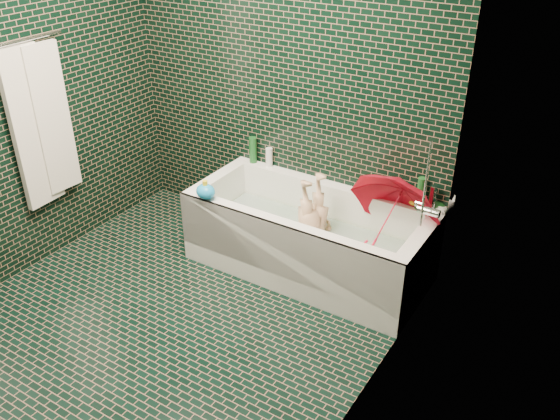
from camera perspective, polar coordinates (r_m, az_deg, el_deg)
The scene contains 20 objects.
floor at distance 3.95m, azimuth -10.68°, elevation -10.73°, with size 2.80×2.80×0.00m, color black.
wall_back at distance 4.33m, azimuth 0.33°, elevation 12.49°, with size 2.80×2.80×0.00m, color black.
wall_right at distance 2.63m, azimuth 8.36°, elevation 0.26°, with size 2.80×2.80×0.00m, color black.
bathtub at distance 4.26m, azimuth 2.65°, elevation -3.35°, with size 1.70×0.75×0.55m.
bath_mat at distance 4.30m, azimuth 2.75°, elevation -3.86°, with size 1.35×0.47×0.01m, color green.
water at distance 4.22m, azimuth 2.80°, elevation -2.23°, with size 1.48×0.53×0.00m, color silver.
towel_rail at distance 4.27m, azimuth -23.44°, elevation 14.76°, with size 0.02×0.02×0.58m, color silver.
towel at distance 4.42m, azimuth -22.06°, elevation 7.59°, with size 0.08×0.44×1.12m.
faucet at distance 3.71m, azimuth 13.91°, elevation 0.47°, with size 0.18×0.19×0.55m.
child at distance 4.20m, azimuth 3.33°, elevation -2.28°, with size 0.31×0.20×0.85m, color tan.
umbrella at distance 3.95m, azimuth 10.36°, elevation -0.67°, with size 0.60×0.60×0.53m, color red.
soap_bottle_a at distance 4.09m, azimuth 14.89°, elevation -0.34°, with size 0.09×0.09×0.24m, color white.
soap_bottle_b at distance 4.10m, azimuth 13.86°, elevation -0.15°, with size 0.10×0.10×0.21m, color #401B68.
soap_bottle_c at distance 4.11m, azimuth 14.49°, elevation -0.16°, with size 0.12×0.12×0.16m, color #164E1D.
bottle_right_tall at distance 4.07m, azimuth 13.38°, elevation 1.57°, with size 0.06×0.06×0.23m, color #164E1D.
bottle_right_pump at distance 4.06m, azimuth 14.43°, elevation 1.04°, with size 0.05×0.05×0.19m, color silver.
bottle_left_tall at distance 4.64m, azimuth -2.61°, elevation 5.80°, with size 0.06×0.06×0.21m, color #164E1D.
bottle_left_short at distance 4.58m, azimuth -1.05°, elevation 5.10°, with size 0.05×0.05×0.15m, color white.
rubber_duck at distance 4.13m, azimuth 12.87°, elevation 0.88°, with size 0.11×0.08×0.09m.
bath_toy at distance 4.14m, azimuth -7.17°, elevation 1.80°, with size 0.16×0.14×0.14m.
Camera 1 is at (2.18, -2.12, 2.52)m, focal length 38.00 mm.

